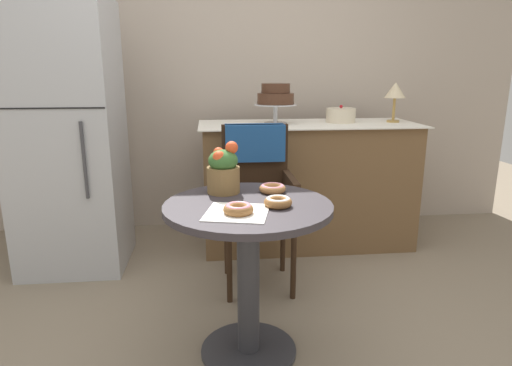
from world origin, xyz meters
name	(u,v)px	position (x,y,z in m)	size (l,w,h in m)	color
ground_plane	(249,352)	(0.00, 0.00, 0.00)	(8.00, 8.00, 0.00)	gray
back_wall	(227,59)	(0.00, 1.85, 1.35)	(4.80, 0.10, 2.70)	#B2A393
cafe_table	(248,250)	(0.00, 0.00, 0.51)	(0.72, 0.72, 0.72)	#332D33
wicker_chair	(256,179)	(0.12, 0.75, 0.64)	(0.42, 0.45, 0.95)	#332114
paper_napkin	(237,212)	(-0.05, -0.12, 0.72)	(0.24, 0.24, 0.00)	white
donut_front	(272,188)	(0.13, 0.17, 0.74)	(0.12, 0.12, 0.04)	#AD7542
donut_mid	(278,201)	(0.12, -0.06, 0.74)	(0.12, 0.12, 0.04)	#936033
donut_side	(238,209)	(-0.05, -0.14, 0.74)	(0.12, 0.12, 0.04)	#936033
flower_vase	(223,169)	(-0.10, 0.19, 0.83)	(0.15, 0.15, 0.24)	brown
display_counter	(307,184)	(0.55, 1.30, 0.45)	(1.56, 0.62, 0.90)	brown
tiered_cake_stand	(276,97)	(0.31, 1.30, 1.09)	(0.30, 0.30, 0.28)	silver
round_layer_cake	(341,115)	(0.79, 1.35, 0.95)	(0.21, 0.21, 0.13)	beige
table_lamp	(395,92)	(1.18, 1.31, 1.12)	(0.15, 0.15, 0.28)	#B28C47
refrigerator	(68,138)	(-1.05, 1.10, 0.85)	(0.64, 0.63, 1.70)	#B7BABF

